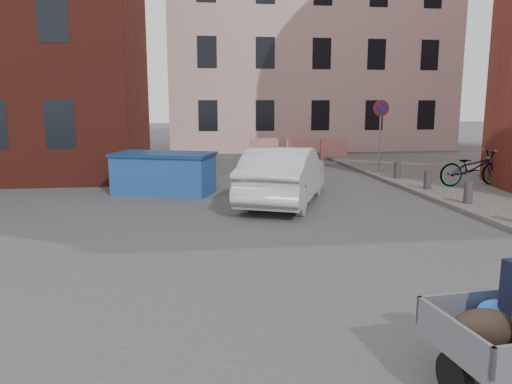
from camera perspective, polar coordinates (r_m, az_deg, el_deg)
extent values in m
plane|color=#38383A|center=(8.76, -0.40, -7.50)|extent=(120.00, 120.00, 0.00)
cube|color=#CDA59E|center=(31.39, 5.59, 18.06)|extent=(16.00, 8.00, 14.00)
cylinder|color=gray|center=(19.17, 13.97, 6.16)|extent=(0.07, 0.07, 2.60)
cylinder|color=red|center=(19.11, 14.12, 9.29)|extent=(0.60, 0.03, 0.60)
cylinder|color=navy|center=(19.09, 14.15, 9.29)|extent=(0.44, 0.03, 0.44)
cylinder|color=#3A3A3D|center=(13.83, 23.09, -0.08)|extent=(0.22, 0.22, 0.55)
cylinder|color=#3A3A3D|center=(15.73, 19.02, 1.33)|extent=(0.22, 0.22, 0.55)
cylinder|color=#3A3A3D|center=(17.70, 15.84, 2.43)|extent=(0.22, 0.22, 0.55)
cube|color=red|center=(23.65, 0.94, 4.92)|extent=(1.30, 0.18, 1.00)
cube|color=red|center=(23.96, 4.98, 4.95)|extent=(1.30, 0.18, 1.00)
cube|color=red|center=(24.39, 8.89, 4.96)|extent=(1.30, 0.18, 1.00)
cylinder|color=black|center=(5.12, 21.73, -19.01)|extent=(0.14, 0.45, 0.44)
cube|color=slate|center=(4.90, 21.46, -14.85)|extent=(0.15, 1.10, 0.28)
cube|color=slate|center=(5.73, 24.96, -11.41)|extent=(1.60, 0.19, 0.28)
cube|color=slate|center=(6.09, 22.60, -12.39)|extent=(0.15, 0.70, 0.06)
ellipsoid|color=#2D211B|center=(5.01, 24.54, -14.04)|extent=(0.63, 0.42, 0.36)
ellipsoid|color=blue|center=(5.58, 25.69, -12.28)|extent=(0.39, 0.33, 0.24)
cube|color=#204D99|center=(15.02, -10.47, 1.96)|extent=(3.11, 2.28, 1.12)
cube|color=navy|center=(14.95, -10.55, 4.26)|extent=(3.23, 2.40, 0.09)
imported|color=#B5B8BD|center=(13.32, 3.21, 1.95)|extent=(3.23, 4.88, 1.52)
imported|color=black|center=(16.81, 23.47, 2.55)|extent=(2.15, 0.80, 1.12)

